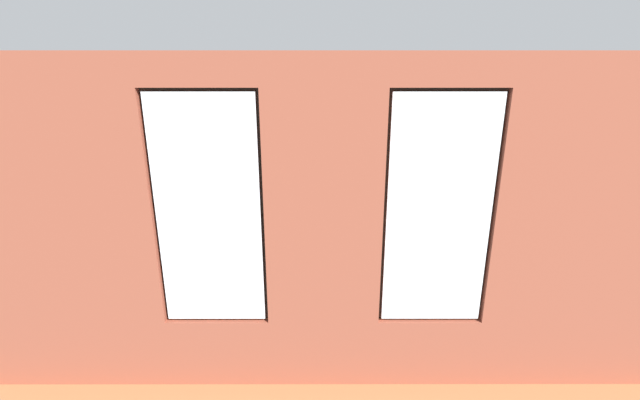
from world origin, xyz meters
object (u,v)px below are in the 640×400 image
at_px(cup_ceramic, 322,237).
at_px(media_console, 109,266).
at_px(coffee_table, 316,241).
at_px(remote_silver, 288,240).
at_px(remote_black, 305,235).
at_px(table_plant_small, 340,227).
at_px(potted_plant_corner_far_left, 582,290).
at_px(potted_plant_foreground_right, 179,205).
at_px(potted_plant_near_tv, 107,278).
at_px(potted_plant_between_couches, 386,273).
at_px(potted_plant_by_left_couch, 452,225).
at_px(papasan_chair, 272,204).
at_px(couch_left, 514,265).
at_px(couch_by_window, 258,312).
at_px(tv_flatscreen, 101,220).
at_px(potted_plant_corner_near_left, 469,198).
at_px(potted_plant_mid_room_small, 369,236).

distance_m(cup_ceramic, media_console, 2.99).
bearing_deg(coffee_table, remote_silver, 16.52).
relative_size(coffee_table, remote_black, 7.82).
distance_m(table_plant_small, potted_plant_corner_far_left, 3.19).
relative_size(coffee_table, potted_plant_foreground_right, 2.07).
bearing_deg(media_console, cup_ceramic, -171.56).
xyz_separation_m(coffee_table, potted_plant_near_tv, (2.29, 1.63, 0.26)).
xyz_separation_m(potted_plant_between_couches, potted_plant_near_tv, (3.07, -0.12, -0.13)).
bearing_deg(media_console, potted_plant_corner_far_left, 166.74).
bearing_deg(media_console, potted_plant_by_left_couch, -165.14).
xyz_separation_m(papasan_chair, potted_plant_near_tv, (1.48, 3.23, 0.19)).
distance_m(couch_left, remote_black, 2.95).
height_order(couch_by_window, couch_left, same).
xyz_separation_m(tv_flatscreen, papasan_chair, (-2.03, -2.15, -0.48)).
bearing_deg(cup_ceramic, potted_plant_corner_near_left, -146.48).
bearing_deg(coffee_table, papasan_chair, -63.04).
bearing_deg(potted_plant_between_couches, potted_plant_foreground_right, -45.64).
bearing_deg(potted_plant_by_left_couch, potted_plant_near_tv, 28.02).
height_order(remote_black, potted_plant_by_left_couch, potted_plant_by_left_couch).
bearing_deg(remote_silver, potted_plant_near_tv, 97.67).
bearing_deg(remote_silver, potted_plant_corner_near_left, -91.64).
height_order(couch_left, table_plant_small, couch_left).
bearing_deg(table_plant_small, couch_left, 161.40).
bearing_deg(couch_by_window, papasan_chair, -86.66).
distance_m(remote_silver, potted_plant_between_couches, 2.04).
relative_size(papasan_chair, potted_plant_corner_far_left, 1.04).
relative_size(cup_ceramic, potted_plant_near_tv, 0.09).
relative_size(potted_plant_corner_far_left, potted_plant_by_left_couch, 2.33).
height_order(remote_silver, potted_plant_near_tv, potted_plant_near_tv).
bearing_deg(potted_plant_foreground_right, coffee_table, 147.13).
bearing_deg(cup_ceramic, table_plant_small, -136.05).
height_order(remote_silver, potted_plant_corner_near_left, potted_plant_corner_near_left).
height_order(remote_black, papasan_chair, papasan_chair).
relative_size(table_plant_small, potted_plant_corner_near_left, 0.16).
height_order(couch_by_window, remote_silver, couch_by_window).
bearing_deg(potted_plant_near_tv, potted_plant_corner_far_left, 177.07).
xyz_separation_m(couch_by_window, cup_ceramic, (-0.71, -1.68, 0.18)).
height_order(potted_plant_corner_far_left, potted_plant_mid_room_small, potted_plant_corner_far_left).
bearing_deg(potted_plant_mid_room_small, table_plant_small, 41.97).
height_order(couch_by_window, potted_plant_by_left_couch, couch_by_window).
relative_size(remote_silver, potted_plant_by_left_couch, 0.35).
bearing_deg(potted_plant_mid_room_small, papasan_chair, -31.12).
height_order(potted_plant_near_tv, potted_plant_by_left_couch, potted_plant_near_tv).
relative_size(media_console, papasan_chair, 1.04).
height_order(potted_plant_between_couches, potted_plant_corner_near_left, potted_plant_corner_near_left).
distance_m(cup_ceramic, potted_plant_corner_near_left, 3.29).
height_order(coffee_table, potted_plant_by_left_couch, potted_plant_by_left_couch).
xyz_separation_m(media_console, papasan_chair, (-2.03, -2.15, 0.19)).
height_order(papasan_chair, potted_plant_foreground_right, papasan_chair).
relative_size(coffee_table, potted_plant_corner_near_left, 1.02).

